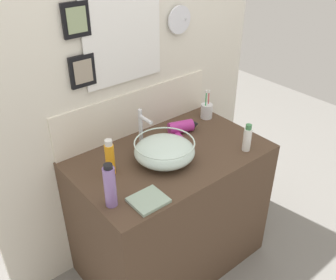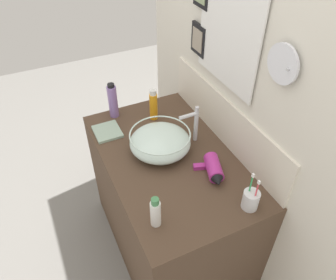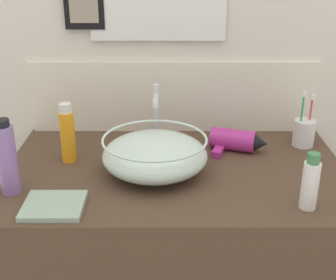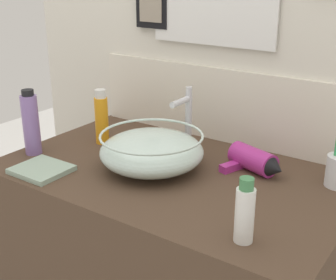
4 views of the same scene
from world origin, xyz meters
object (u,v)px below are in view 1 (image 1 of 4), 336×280
object	(u,v)px
soap_dispenser	(110,158)
hand_towel	(148,200)
glass_bowl_sink	(165,151)
lotion_bottle	(247,138)
hair_drier	(183,127)
spray_bottle	(110,186)
faucet	(142,126)
toothbrush_cup	(207,111)

from	to	relation	value
soap_dispenser	hand_towel	distance (m)	0.31
glass_bowl_sink	hand_towel	world-z (taller)	glass_bowl_sink
glass_bowl_sink	lotion_bottle	size ratio (longest dim) A/B	2.01
hair_drier	lotion_bottle	world-z (taller)	lotion_bottle
spray_bottle	lotion_bottle	xyz separation A→B (m)	(0.84, -0.09, -0.03)
lotion_bottle	hand_towel	xyz separation A→B (m)	(-0.69, -0.00, -0.07)
faucet	soap_dispenser	size ratio (longest dim) A/B	1.12
spray_bottle	hand_towel	distance (m)	0.20
glass_bowl_sink	faucet	size ratio (longest dim) A/B	1.47
toothbrush_cup	soap_dispenser	size ratio (longest dim) A/B	1.01
glass_bowl_sink	toothbrush_cup	xyz separation A→B (m)	(0.52, 0.21, -0.01)
spray_bottle	toothbrush_cup	bearing A→B (deg)	19.77
hair_drier	hand_towel	xyz separation A→B (m)	(-0.55, -0.38, -0.03)
glass_bowl_sink	hair_drier	distance (m)	0.33
glass_bowl_sink	spray_bottle	distance (m)	0.43
faucet	lotion_bottle	bearing A→B (deg)	-44.36
glass_bowl_sink	toothbrush_cup	size ratio (longest dim) A/B	1.63
glass_bowl_sink	lotion_bottle	distance (m)	0.47
glass_bowl_sink	soap_dispenser	size ratio (longest dim) A/B	1.65
hair_drier	faucet	bearing A→B (deg)	172.61
toothbrush_cup	lotion_bottle	world-z (taller)	toothbrush_cup
glass_bowl_sink	hair_drier	xyz separation A→B (m)	(0.28, 0.17, -0.03)
faucet	toothbrush_cup	bearing A→B (deg)	0.95
faucet	lotion_bottle	size ratio (longest dim) A/B	1.37
spray_bottle	lotion_bottle	world-z (taller)	spray_bottle
glass_bowl_sink	spray_bottle	world-z (taller)	spray_bottle
hand_towel	spray_bottle	bearing A→B (deg)	147.55
soap_dispenser	hand_towel	world-z (taller)	soap_dispenser
hair_drier	toothbrush_cup	world-z (taller)	toothbrush_cup
faucet	spray_bottle	size ratio (longest dim) A/B	0.99
hair_drier	lotion_bottle	size ratio (longest dim) A/B	1.26
lotion_bottle	hair_drier	bearing A→B (deg)	110.92
hair_drier	spray_bottle	size ratio (longest dim) A/B	0.91
spray_bottle	lotion_bottle	size ratio (longest dim) A/B	1.38
faucet	soap_dispenser	world-z (taller)	faucet
spray_bottle	hand_towel	xyz separation A→B (m)	(0.14, -0.09, -0.10)
soap_dispenser	faucet	bearing A→B (deg)	22.39
lotion_bottle	hand_towel	distance (m)	0.70
hair_drier	toothbrush_cup	xyz separation A→B (m)	(0.24, 0.04, 0.01)
toothbrush_cup	spray_bottle	size ratio (longest dim) A/B	0.90
faucet	hand_towel	size ratio (longest dim) A/B	1.36
faucet	toothbrush_cup	distance (m)	0.53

